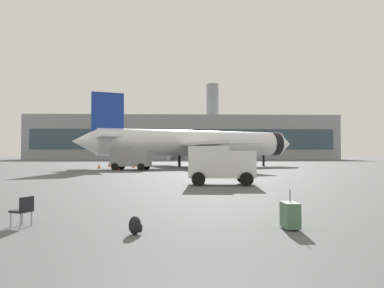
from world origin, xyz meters
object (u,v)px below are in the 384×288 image
safety_cone_mid (109,165)px  gate_chair (23,209)px  airplane_at_gate (196,143)px  safety_cone_near (99,166)px  safety_cone_outer (133,165)px  traveller_backpack (135,225)px  rolling_suitcase (290,215)px  cargo_van (221,163)px  safety_cone_far (118,167)px  service_truck (130,157)px

safety_cone_mid → gate_chair: gate_chair is taller
airplane_at_gate → safety_cone_near: bearing=-165.9°
safety_cone_near → safety_cone_outer: (4.49, 2.58, 0.04)m
airplane_at_gate → safety_cone_outer: 9.92m
airplane_at_gate → traveller_backpack: (-3.54, -44.59, -3.42)m
airplane_at_gate → rolling_suitcase: size_ratio=31.33×
cargo_van → airplane_at_gate: bearing=90.6°
safety_cone_mid → rolling_suitcase: size_ratio=0.61×
cargo_van → safety_cone_mid: cargo_van is taller
safety_cone_outer → rolling_suitcase: size_ratio=0.68×
safety_cone_near → gate_chair: size_ratio=0.77×
safety_cone_mid → gate_chair: size_ratio=0.78×
gate_chair → safety_cone_far: bearing=95.5°
safety_cone_mid → rolling_suitcase: rolling_suitcase is taller
airplane_at_gate → gate_chair: size_ratio=40.08×
service_truck → airplane_at_gate: bearing=46.0°
safety_cone_near → safety_cone_mid: bearing=85.8°
safety_cone_far → safety_cone_outer: 7.99m
traveller_backpack → safety_cone_mid: bearing=102.0°
cargo_van → safety_cone_near: bearing=118.0°
safety_cone_near → gate_chair: gate_chair is taller
service_truck → safety_cone_mid: (-4.77, 10.78, -1.28)m
safety_cone_outer → rolling_suitcase: bearing=-77.0°
airplane_at_gate → safety_cone_far: (-10.24, -8.82, -3.32)m
airplane_at_gate → service_truck: airplane_at_gate is taller
safety_cone_far → rolling_suitcase: 36.91m
safety_cone_near → safety_cone_mid: (0.39, 5.29, 0.01)m
safety_cone_near → service_truck: bearing=-46.7°
airplane_at_gate → rolling_suitcase: airplane_at_gate is taller
safety_cone_near → rolling_suitcase: size_ratio=0.60×
rolling_suitcase → gate_chair: (-7.60, 0.61, 0.11)m
service_truck → rolling_suitcase: bearing=-75.1°
gate_chair → service_truck: bearing=92.9°
safety_cone_far → gate_chair: bearing=-84.5°
service_truck → cargo_van: 22.95m
service_truck → cargo_van: size_ratio=1.14×
service_truck → safety_cone_mid: bearing=113.9°
service_truck → safety_cone_far: size_ratio=7.58×
gate_chair → airplane_at_gate: bearing=81.0°
traveller_backpack → gate_chair: gate_chair is taller
cargo_van → gate_chair: cargo_van is taller
airplane_at_gate → safety_cone_near: 14.62m
airplane_at_gate → traveller_backpack: size_ratio=71.80×
safety_cone_far → safety_cone_outer: size_ratio=0.91×
safety_cone_near → gate_chair: (6.90, -40.00, 0.17)m
safety_cone_near → rolling_suitcase: rolling_suitcase is taller
airplane_at_gate → safety_cone_far: 13.91m
safety_cone_mid → gate_chair: bearing=-81.8°
airplane_at_gate → cargo_van: 30.15m
rolling_suitcase → safety_cone_mid: bearing=107.1°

